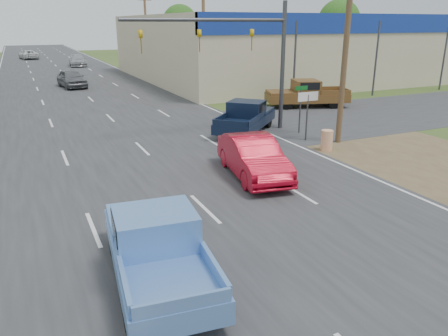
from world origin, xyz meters
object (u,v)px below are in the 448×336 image
red_convertible (253,157)px  distant_car_grey (72,79)px  blue_pickup (156,244)px  navy_pickup (246,116)px  brown_pickup (305,93)px  distant_car_white (28,55)px  distant_car_silver (78,60)px

red_convertible → distant_car_grey: size_ratio=0.98×
distant_car_grey → blue_pickup: bearing=-101.1°
navy_pickup → brown_pickup: 9.01m
blue_pickup → brown_pickup: size_ratio=0.86×
navy_pickup → distant_car_white: bearing=144.1°
navy_pickup → distant_car_silver: (-3.43, 44.70, -0.10)m
brown_pickup → distant_car_grey: 22.68m
brown_pickup → distant_car_white: brown_pickup is taller
distant_car_silver → blue_pickup: bearing=-91.9°
distant_car_grey → distant_car_white: distant_car_grey is taller
blue_pickup → distant_car_silver: blue_pickup is taller
red_convertible → brown_pickup: (10.74, 11.86, 0.18)m
distant_car_silver → brown_pickup: bearing=-71.1°
distant_car_white → navy_pickup: bearing=89.1°
red_convertible → blue_pickup: size_ratio=0.90×
blue_pickup → distant_car_grey: blue_pickup is taller
blue_pickup → distant_car_silver: (5.42, 56.93, -0.09)m
red_convertible → distant_car_white: red_convertible is taller
red_convertible → distant_car_white: size_ratio=0.92×
red_convertible → distant_car_grey: bearing=106.0°
distant_car_silver → distant_car_white: distant_car_silver is taller
blue_pickup → distant_car_white: size_ratio=1.02×
brown_pickup → distant_car_white: (-16.77, 56.16, -0.24)m
brown_pickup → navy_pickup: bearing=142.7°
red_convertible → distant_car_white: bearing=104.3°
red_convertible → navy_pickup: size_ratio=0.94×
distant_car_grey → distant_car_silver: size_ratio=0.91×
red_convertible → distant_car_silver: size_ratio=0.90×
red_convertible → distant_car_white: (-6.04, 68.02, -0.07)m
navy_pickup → brown_pickup: brown_pickup is taller
navy_pickup → distant_car_white: 61.91m
navy_pickup → distant_car_silver: 44.83m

